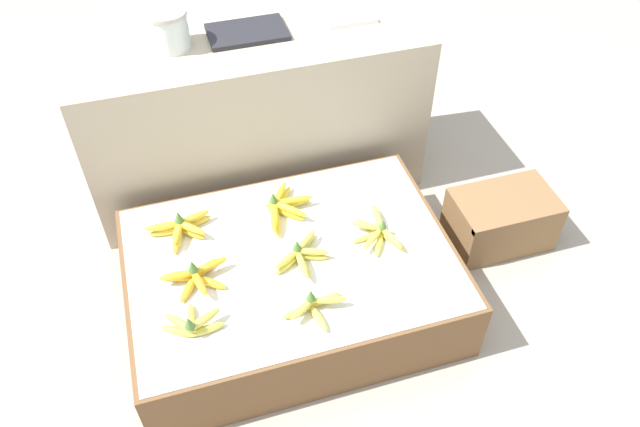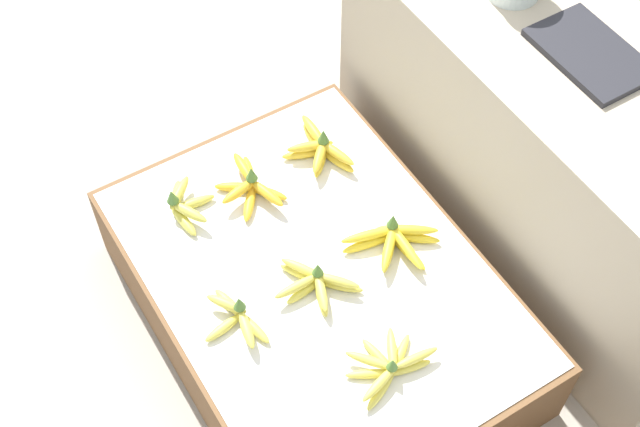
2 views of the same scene
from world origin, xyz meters
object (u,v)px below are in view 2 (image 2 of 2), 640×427
(banana_bunch_front_left, at_px, (183,204))
(banana_bunch_front_midleft, at_px, (236,317))
(banana_bunch_middle_midright, at_px, (388,366))
(banana_bunch_middle_left, at_px, (250,186))
(banana_bunch_middle_midleft, at_px, (316,283))
(banana_bunch_back_midleft, at_px, (393,240))
(banana_bunch_back_left, at_px, (320,149))

(banana_bunch_front_left, height_order, banana_bunch_front_midleft, banana_bunch_front_left)
(banana_bunch_front_left, bearing_deg, banana_bunch_front_midleft, -6.44)
(banana_bunch_front_midleft, distance_m, banana_bunch_middle_midright, 0.39)
(banana_bunch_front_left, distance_m, banana_bunch_middle_left, 0.19)
(banana_bunch_front_left, relative_size, banana_bunch_middle_left, 0.86)
(banana_bunch_middle_midleft, bearing_deg, banana_bunch_front_left, -156.20)
(banana_bunch_middle_left, bearing_deg, banana_bunch_middle_midleft, -1.46)
(banana_bunch_middle_left, distance_m, banana_bunch_back_midleft, 0.43)
(banana_bunch_back_left, height_order, banana_bunch_back_midleft, banana_bunch_back_left)
(banana_bunch_middle_midleft, bearing_deg, banana_bunch_front_midleft, -94.69)
(banana_bunch_front_left, relative_size, banana_bunch_middle_midright, 0.85)
(banana_bunch_back_left, bearing_deg, banana_bunch_middle_left, -86.63)
(banana_bunch_front_midleft, relative_size, banana_bunch_middle_midright, 0.92)
(banana_bunch_front_left, relative_size, banana_bunch_back_left, 0.83)
(banana_bunch_middle_left, bearing_deg, banana_bunch_back_left, 93.37)
(banana_bunch_front_midleft, relative_size, banana_bunch_middle_midleft, 0.99)
(banana_bunch_middle_left, relative_size, banana_bunch_middle_midleft, 1.07)
(banana_bunch_front_left, bearing_deg, banana_bunch_middle_midright, 16.55)
(banana_bunch_front_left, xyz_separation_m, banana_bunch_back_left, (0.03, 0.42, 0.00))
(banana_bunch_front_midleft, height_order, banana_bunch_middle_left, banana_bunch_middle_left)
(banana_bunch_front_midleft, relative_size, banana_bunch_back_midleft, 0.85)
(banana_bunch_middle_left, relative_size, banana_bunch_back_left, 0.97)
(banana_bunch_middle_midleft, bearing_deg, banana_bunch_back_left, 147.19)
(banana_bunch_middle_midright, bearing_deg, banana_bunch_middle_left, -178.33)
(banana_bunch_front_midleft, bearing_deg, banana_bunch_middle_midright, 38.95)
(banana_bunch_front_midleft, bearing_deg, banana_bunch_middle_left, 146.29)
(banana_bunch_middle_left, xyz_separation_m, banana_bunch_back_midleft, (0.36, 0.23, -0.00))
(banana_bunch_front_midleft, distance_m, banana_bunch_back_midleft, 0.46)
(banana_bunch_middle_midleft, height_order, banana_bunch_back_left, banana_bunch_back_left)
(banana_bunch_middle_midleft, bearing_deg, banana_bunch_back_midleft, 91.06)
(banana_bunch_middle_midleft, distance_m, banana_bunch_back_midleft, 0.24)
(banana_bunch_front_left, height_order, banana_bunch_back_midleft, banana_bunch_front_left)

